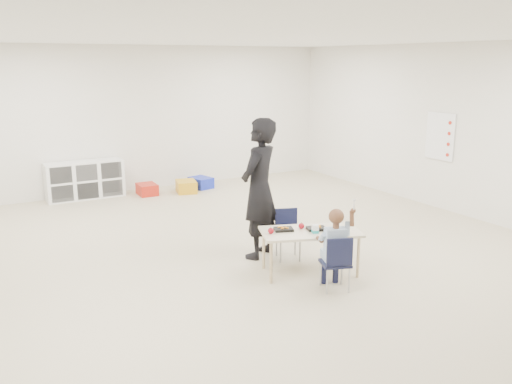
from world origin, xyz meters
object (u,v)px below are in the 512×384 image
child (336,246)px  adult (259,189)px  cubby_shelf (85,180)px  table (310,252)px  chair_near (335,262)px

child → adult: 1.42m
child → adult: size_ratio=0.56×
cubby_shelf → adult: adult is taller
adult → cubby_shelf: bearing=-106.9°
table → adult: adult is taller
cubby_shelf → adult: size_ratio=0.77×
chair_near → adult: size_ratio=0.35×
table → chair_near: (-0.03, -0.53, 0.05)m
table → chair_near: chair_near is taller
chair_near → cubby_shelf: bearing=124.7°
chair_near → child: (0.00, 0.00, 0.19)m
table → adult: 1.06m
chair_near → adult: bearing=118.4°
adult → child: bearing=64.8°
table → cubby_shelf: (-1.51, 5.08, 0.08)m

